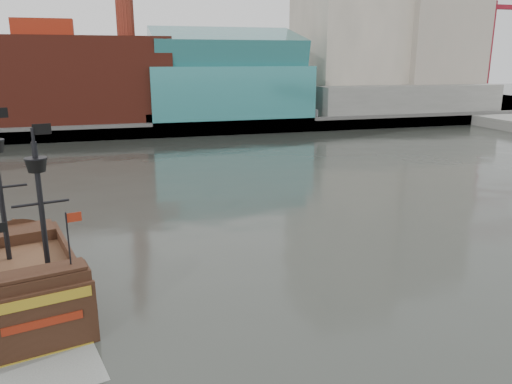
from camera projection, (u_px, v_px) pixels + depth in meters
name	position (u px, v px, depth m)	size (l,w,h in m)	color
ground	(328.00, 290.00, 29.92)	(400.00, 400.00, 0.00)	#242722
promenade_far	(164.00, 114.00, 114.96)	(220.00, 60.00, 2.00)	slate
seawall	(182.00, 129.00, 87.53)	(220.00, 1.00, 2.60)	#4C4C49
skyline	(188.00, 2.00, 103.32)	(149.00, 45.00, 62.00)	brown
crane_a	(488.00, 34.00, 122.10)	(22.50, 4.00, 32.25)	slate
crane_b	(490.00, 50.00, 134.88)	(19.10, 4.00, 26.25)	slate
pirate_ship	(30.00, 286.00, 28.13)	(8.12, 16.26, 11.68)	black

